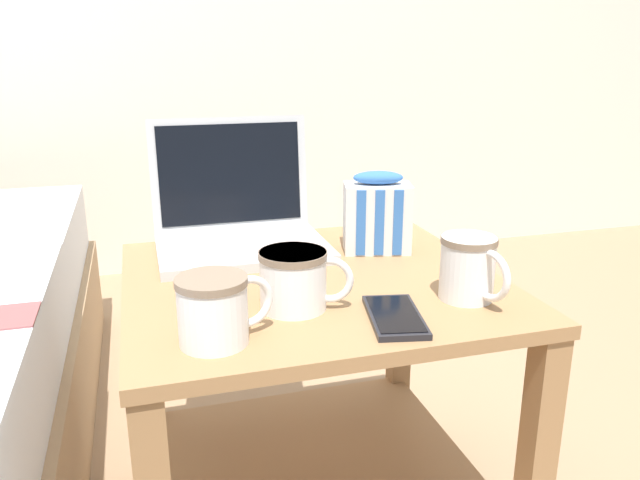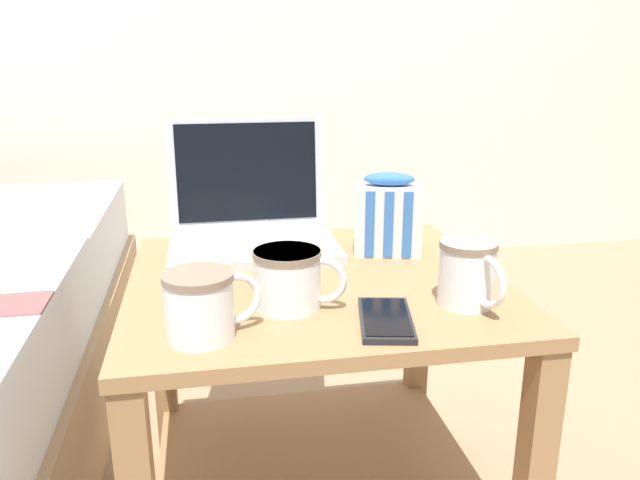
# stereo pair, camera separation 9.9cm
# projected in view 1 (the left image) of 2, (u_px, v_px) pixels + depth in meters

# --- Properties ---
(bedside_table) EXTENTS (0.62, 0.58, 0.52)m
(bedside_table) POSITION_uv_depth(u_px,v_px,m) (313.00, 374.00, 1.11)
(bedside_table) COLOR #997047
(bedside_table) RESTS_ON ground_plane
(laptop) EXTENTS (0.32, 0.26, 0.24)m
(laptop) POSITION_uv_depth(u_px,v_px,m) (239.00, 223.00, 1.21)
(laptop) COLOR #B7BABC
(laptop) RESTS_ON bedside_table
(mug_front_left) EXTENTS (0.09, 0.13, 0.10)m
(mug_front_left) POSITION_uv_depth(u_px,v_px,m) (469.00, 265.00, 0.95)
(mug_front_left) COLOR white
(mug_front_left) RESTS_ON bedside_table
(mug_front_right) EXTENTS (0.13, 0.09, 0.09)m
(mug_front_right) POSITION_uv_depth(u_px,v_px,m) (215.00, 306.00, 0.81)
(mug_front_right) COLOR white
(mug_front_right) RESTS_ON bedside_table
(mug_mid_center) EXTENTS (0.14, 0.10, 0.09)m
(mug_mid_center) POSITION_uv_depth(u_px,v_px,m) (295.00, 277.00, 0.92)
(mug_mid_center) COLOR white
(mug_mid_center) RESTS_ON bedside_table
(snack_bag) EXTENTS (0.14, 0.10, 0.15)m
(snack_bag) POSITION_uv_depth(u_px,v_px,m) (377.00, 215.00, 1.18)
(snack_bag) COLOR silver
(snack_bag) RESTS_ON bedside_table
(cell_phone) EXTENTS (0.10, 0.16, 0.01)m
(cell_phone) POSITION_uv_depth(u_px,v_px,m) (395.00, 316.00, 0.89)
(cell_phone) COLOR black
(cell_phone) RESTS_ON bedside_table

